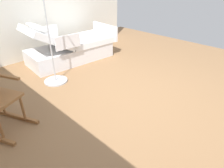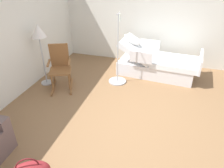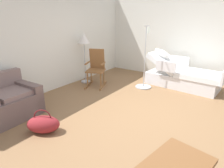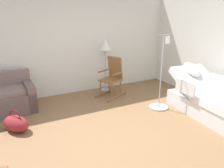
% 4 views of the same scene
% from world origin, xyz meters
% --- Properties ---
extents(ground_plane, '(7.38, 7.38, 0.00)m').
position_xyz_m(ground_plane, '(0.00, 0.00, 0.00)').
color(ground_plane, olive).
extents(side_wall, '(0.10, 5.39, 2.70)m').
position_xyz_m(side_wall, '(3.00, 0.00, 1.35)').
color(side_wall, silver).
rests_on(side_wall, ground).
extents(hospital_bed, '(1.13, 2.13, 1.05)m').
position_xyz_m(hospital_bed, '(2.17, -0.24, 0.31)').
color(hospital_bed, silver).
rests_on(hospital_bed, ground).
extents(rocking_chair, '(0.89, 0.74, 1.05)m').
position_xyz_m(rocking_chair, '(0.87, 1.86, 0.50)').
color(rocking_chair, brown).
rests_on(rocking_chair, ground).
extents(floor_lamp, '(0.34, 0.34, 1.48)m').
position_xyz_m(floor_lamp, '(0.89, 2.30, 1.23)').
color(floor_lamp, '#B2B5BA').
rests_on(floor_lamp, ground).
extents(iv_pole, '(0.44, 0.44, 1.69)m').
position_xyz_m(iv_pole, '(1.47, 0.63, 0.25)').
color(iv_pole, '#B2B5BA').
rests_on(iv_pole, ground).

